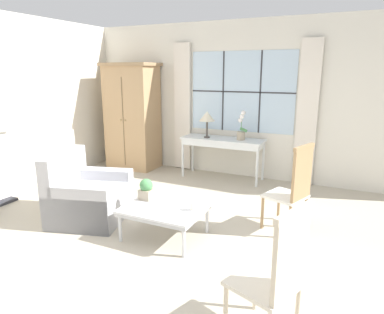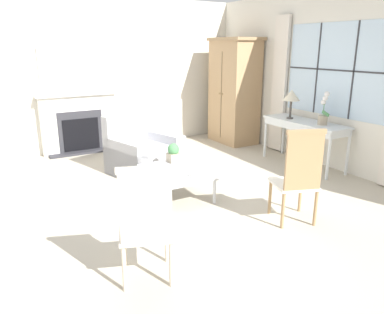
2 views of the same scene
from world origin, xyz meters
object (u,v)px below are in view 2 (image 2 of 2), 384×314
object	(u,v)px
potted_orchid	(324,113)
pillar_candle	(193,173)
fireplace	(79,118)
potted_plant_small	(174,153)
side_chair_wooden	(299,174)
armoire	(234,91)
console_table	(305,126)
table_lamp	(292,96)
coffee_table	(177,173)
accent_chair_wooden	(146,221)
armchair_upholstered	(143,154)

from	to	relation	value
potted_orchid	pillar_candle	distance (m)	2.50
fireplace	potted_plant_small	distance (m)	2.64
side_chair_wooden	armoire	bearing A→B (deg)	154.73
console_table	potted_orchid	xyz separation A→B (m)	(0.33, 0.02, 0.27)
armoire	console_table	size ratio (longest dim) A/B	1.40
armoire	console_table	xyz separation A→B (m)	(1.91, 0.05, -0.38)
armoire	potted_orchid	bearing A→B (deg)	1.64
console_table	table_lamp	xyz separation A→B (m)	(-0.28, -0.07, 0.46)
console_table	coffee_table	xyz separation A→B (m)	(0.19, -2.47, -0.32)
fireplace	accent_chair_wooden	xyz separation A→B (m)	(4.41, -0.54, -0.06)
armoire	pillar_candle	world-z (taller)	armoire
side_chair_wooden	potted_plant_small	world-z (taller)	side_chair_wooden
table_lamp	potted_plant_small	bearing A→B (deg)	-86.15
fireplace	accent_chair_wooden	world-z (taller)	fireplace
potted_plant_small	side_chair_wooden	bearing A→B (deg)	22.16
table_lamp	coffee_table	xyz separation A→B (m)	(0.48, -2.40, -0.78)
console_table	fireplace	bearing A→B (deg)	-131.83
armoire	coffee_table	xyz separation A→B (m)	(2.10, -2.42, -0.70)
accent_chair_wooden	console_table	bearing A→B (deg)	115.86
accent_chair_wooden	potted_plant_small	world-z (taller)	accent_chair_wooden
side_chair_wooden	pillar_candle	bearing A→B (deg)	-142.57
pillar_candle	armoire	bearing A→B (deg)	135.92
console_table	side_chair_wooden	bearing A→B (deg)	-47.53
table_lamp	coffee_table	world-z (taller)	table_lamp
coffee_table	pillar_candle	bearing A→B (deg)	6.87
console_table	potted_orchid	distance (m)	0.43
fireplace	potted_orchid	distance (m)	4.28
armoire	coffee_table	bearing A→B (deg)	-49.02
fireplace	coffee_table	distance (m)	2.94
console_table	coffee_table	bearing A→B (deg)	-85.52
console_table	armchair_upholstered	distance (m)	2.66
potted_plant_small	pillar_candle	bearing A→B (deg)	-6.57
armoire	console_table	distance (m)	1.95
armoire	accent_chair_wooden	world-z (taller)	armoire
side_chair_wooden	potted_plant_small	distance (m)	1.79
armoire	side_chair_wooden	xyz separation A→B (m)	(3.44, -1.62, -0.45)
armchair_upholstered	potted_orchid	bearing A→B (deg)	61.73
fireplace	coffee_table	world-z (taller)	fireplace
table_lamp	coffee_table	bearing A→B (deg)	-78.79
potted_plant_small	pillar_candle	world-z (taller)	potted_plant_small
console_table	side_chair_wooden	distance (m)	2.27
armoire	potted_plant_small	bearing A→B (deg)	-52.26
table_lamp	potted_plant_small	size ratio (longest dim) A/B	1.84
armoire	table_lamp	bearing A→B (deg)	-0.79
side_chair_wooden	pillar_candle	world-z (taller)	side_chair_wooden
armoire	console_table	world-z (taller)	armoire
armchair_upholstered	side_chair_wooden	world-z (taller)	side_chair_wooden
potted_orchid	console_table	bearing A→B (deg)	-177.31
table_lamp	potted_orchid	distance (m)	0.65
coffee_table	pillar_candle	size ratio (longest dim) A/B	8.01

